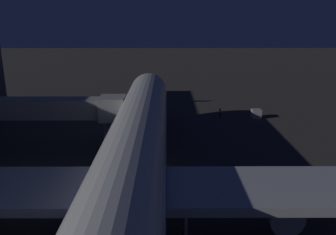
% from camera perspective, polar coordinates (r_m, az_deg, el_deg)
% --- Properties ---
extents(ground_plane, '(320.00, 320.00, 0.00)m').
position_cam_1_polar(ground_plane, '(39.05, -4.41, -9.16)').
color(ground_plane, '#383533').
extents(airliner_at_gate, '(59.03, 65.58, 19.60)m').
position_cam_1_polar(airliner_at_gate, '(26.15, -6.49, -9.42)').
color(airliner_at_gate, silver).
rests_on(airliner_at_gate, ground_plane).
extents(jet_bridge, '(19.63, 3.40, 7.06)m').
position_cam_1_polar(jet_bridge, '(46.02, -17.31, 1.43)').
color(jet_bridge, '#9E9E99').
rests_on(jet_bridge, ground_plane).
extents(baggage_container_mid_row, '(1.58, 1.54, 1.53)m').
position_cam_1_polar(baggage_container_mid_row, '(61.09, 14.38, 0.61)').
color(baggage_container_mid_row, '#B7BABF').
rests_on(baggage_container_mid_row, ground_plane).
extents(ground_crew_near_nose_gear, '(0.40, 0.40, 1.72)m').
position_cam_1_polar(ground_crew_near_nose_gear, '(60.15, 8.59, 0.88)').
color(ground_crew_near_nose_gear, black).
rests_on(ground_crew_near_nose_gear, ground_plane).
extents(traffic_cone_nose_port, '(0.36, 0.36, 0.55)m').
position_cam_1_polar(traffic_cone_nose_port, '(57.72, -0.83, -0.28)').
color(traffic_cone_nose_port, orange).
rests_on(traffic_cone_nose_port, ground_plane).
extents(traffic_cone_nose_starboard, '(0.36, 0.36, 0.55)m').
position_cam_1_polar(traffic_cone_nose_starboard, '(57.93, -5.19, -0.29)').
color(traffic_cone_nose_starboard, orange).
rests_on(traffic_cone_nose_starboard, ground_plane).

